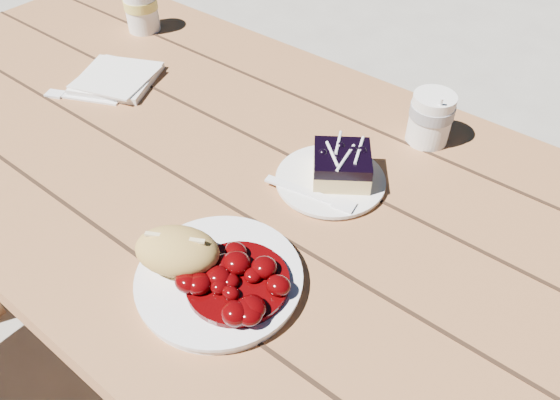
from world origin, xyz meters
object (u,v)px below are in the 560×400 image
Objects in this scene: blueberry_cake at (342,165)px; dessert_plate at (330,181)px; second_cup at (142,11)px; picnic_table at (294,263)px; bread_roll at (177,251)px; coffee_cup at (431,118)px; main_plate at (219,280)px.

dessert_plate is at bearing -159.19° from blueberry_cake.
second_cup is at bearing 164.96° from dessert_plate.
blueberry_cake reaches higher than dessert_plate.
blueberry_cake is (0.03, 0.08, 0.20)m from picnic_table.
picnic_table is at bearing 81.37° from bread_roll.
main_plate is at bearing -98.09° from coffee_cup.
picnic_table is 0.18m from dessert_plate.
picnic_table is 0.72m from second_cup.
blueberry_cake is (0.06, 0.30, -0.01)m from bread_roll.
bread_roll is 0.31m from blueberry_cake.
coffee_cup is 1.00× the size of second_cup.
dessert_plate is (0.05, 0.29, -0.04)m from bread_roll.
dessert_plate is at bearing -108.11° from coffee_cup.
blueberry_cake is at bearing 77.90° from bread_roll.
main_plate is 1.77× the size of blueberry_cake.
second_cup is (-0.61, 0.47, 0.00)m from bread_roll.
blueberry_cake reaches higher than main_plate.
blueberry_cake is 1.36× the size of second_cup.
dessert_plate is 0.04m from blueberry_cake.
coffee_cup is at bearing 37.78° from blueberry_cake.
coffee_cup reaches higher than picnic_table.
coffee_cup reaches higher than dessert_plate.
coffee_cup reaches higher than blueberry_cake.
second_cup is at bearing 130.87° from blueberry_cake.
bread_roll is 0.92× the size of blueberry_cake.
bread_roll is at bearing -103.92° from coffee_cup.
bread_roll is 0.67× the size of dessert_plate.
blueberry_cake is 1.36× the size of coffee_cup.
picnic_table is at bearing 96.07° from main_plate.
second_cup reaches higher than blueberry_cake.
dessert_plate is at bearing 90.07° from main_plate.
bread_roll is at bearing -100.80° from dessert_plate.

